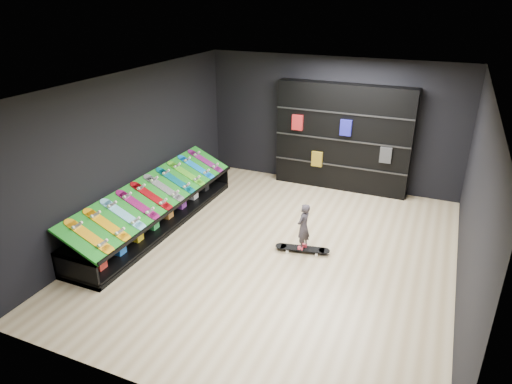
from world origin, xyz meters
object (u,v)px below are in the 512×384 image
at_px(back_shelving, 343,138).
at_px(child, 303,235).
at_px(floor_skateboard, 302,250).
at_px(display_rack, 157,214).

distance_m(back_shelving, child, 3.30).
distance_m(floor_skateboard, child, 0.30).
relative_size(display_rack, floor_skateboard, 4.59).
bearing_deg(child, display_rack, -75.05).
height_order(floor_skateboard, child, child).
bearing_deg(back_shelving, floor_skateboard, -87.99).
relative_size(back_shelving, child, 5.93).
xyz_separation_m(display_rack, child, (2.98, 0.14, 0.10)).
bearing_deg(floor_skateboard, child, 0.00).
xyz_separation_m(floor_skateboard, child, (0.00, 0.00, 0.30)).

